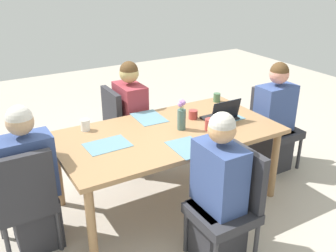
% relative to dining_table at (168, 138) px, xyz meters
% --- Properties ---
extents(ground_plane, '(10.00, 10.00, 0.00)m').
position_rel_dining_table_xyz_m(ground_plane, '(0.00, 0.00, -0.66)').
color(ground_plane, '#B2A899').
extents(dining_table, '(1.98, 1.05, 0.73)m').
position_rel_dining_table_xyz_m(dining_table, '(0.00, 0.00, 0.00)').
color(dining_table, '#9E754C').
rests_on(dining_table, ground_plane).
extents(chair_head_left_left_near, '(0.44, 0.44, 0.90)m').
position_rel_dining_table_xyz_m(chair_head_left_left_near, '(-1.36, -0.06, -0.16)').
color(chair_head_left_left_near, '#2D2D33').
rests_on(chair_head_left_left_near, ground_plane).
extents(person_head_left_left_near, '(0.40, 0.36, 1.19)m').
position_rel_dining_table_xyz_m(person_head_left_left_near, '(-1.30, 0.01, -0.13)').
color(person_head_left_left_near, '#2D2D33').
rests_on(person_head_left_left_near, ground_plane).
extents(chair_far_left_mid, '(0.44, 0.44, 0.90)m').
position_rel_dining_table_xyz_m(chair_far_left_mid, '(-0.03, 0.87, -0.16)').
color(chair_far_left_mid, '#2D2D33').
rests_on(chair_far_left_mid, ground_plane).
extents(person_far_left_mid, '(0.36, 0.40, 1.19)m').
position_rel_dining_table_xyz_m(person_far_left_mid, '(0.05, 0.81, -0.13)').
color(person_far_left_mid, '#2D2D33').
rests_on(person_far_left_mid, ground_plane).
extents(chair_head_right_left_far, '(0.44, 0.44, 0.90)m').
position_rel_dining_table_xyz_m(chair_head_right_left_far, '(1.28, 0.05, -0.16)').
color(chair_head_right_left_far, '#2D2D33').
rests_on(chair_head_right_left_far, ground_plane).
extents(person_head_right_left_far, '(0.40, 0.36, 1.19)m').
position_rel_dining_table_xyz_m(person_head_right_left_far, '(1.22, -0.02, -0.13)').
color(person_head_right_left_far, '#2D2D33').
rests_on(person_head_right_left_far, ground_plane).
extents(chair_near_right_near, '(0.44, 0.44, 0.90)m').
position_rel_dining_table_xyz_m(chair_near_right_near, '(0.08, -0.85, -0.16)').
color(chair_near_right_near, '#2D2D33').
rests_on(chair_near_right_near, ground_plane).
extents(person_near_right_near, '(0.36, 0.40, 1.19)m').
position_rel_dining_table_xyz_m(person_near_right_near, '(0.00, -0.79, -0.13)').
color(person_near_right_near, '#2D2D33').
rests_on(person_near_right_near, ground_plane).
extents(flower_vase, '(0.08, 0.08, 0.29)m').
position_rel_dining_table_xyz_m(flower_vase, '(-0.13, 0.02, 0.20)').
color(flower_vase, '#4C6B60').
rests_on(flower_vase, dining_table).
extents(placemat_head_left_left_near, '(0.37, 0.28, 0.00)m').
position_rel_dining_table_xyz_m(placemat_head_left_left_near, '(-0.61, 0.01, 0.07)').
color(placemat_head_left_left_near, slate).
rests_on(placemat_head_left_left_near, dining_table).
extents(placemat_far_left_mid, '(0.27, 0.37, 0.00)m').
position_rel_dining_table_xyz_m(placemat_far_left_mid, '(0.02, 0.37, 0.07)').
color(placemat_far_left_mid, slate).
rests_on(placemat_far_left_mid, dining_table).
extents(placemat_head_right_left_far, '(0.37, 0.27, 0.00)m').
position_rel_dining_table_xyz_m(placemat_head_right_left_far, '(0.58, -0.01, 0.07)').
color(placemat_head_right_left_far, slate).
rests_on(placemat_head_right_left_far, dining_table).
extents(placemat_near_right_near, '(0.28, 0.37, 0.00)m').
position_rel_dining_table_xyz_m(placemat_near_right_near, '(0.00, -0.37, 0.07)').
color(placemat_near_right_near, slate).
rests_on(placemat_near_right_near, dining_table).
extents(laptop_head_left_left_near, '(0.32, 0.22, 0.21)m').
position_rel_dining_table_xyz_m(laptop_head_left_left_near, '(-0.57, 0.03, 0.12)').
color(laptop_head_left_left_near, black).
rests_on(laptop_head_left_left_near, dining_table).
extents(coffee_mug_near_left, '(0.09, 0.09, 0.08)m').
position_rel_dining_table_xyz_m(coffee_mug_near_left, '(-0.36, -0.13, 0.11)').
color(coffee_mug_near_left, '#AD3D38').
rests_on(coffee_mug_near_left, dining_table).
extents(coffee_mug_near_right, '(0.09, 0.09, 0.10)m').
position_rel_dining_table_xyz_m(coffee_mug_near_right, '(-0.34, 0.16, 0.12)').
color(coffee_mug_near_right, '#AD3D38').
rests_on(coffee_mug_near_right, dining_table).
extents(coffee_mug_centre_left, '(0.07, 0.07, 0.09)m').
position_rel_dining_table_xyz_m(coffee_mug_centre_left, '(-0.84, -0.40, 0.12)').
color(coffee_mug_centre_left, '#47704C').
rests_on(coffee_mug_centre_left, dining_table).
extents(coffee_mug_centre_right, '(0.08, 0.08, 0.10)m').
position_rel_dining_table_xyz_m(coffee_mug_centre_right, '(0.63, -0.39, 0.12)').
color(coffee_mug_centre_right, white).
rests_on(coffee_mug_centre_right, dining_table).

